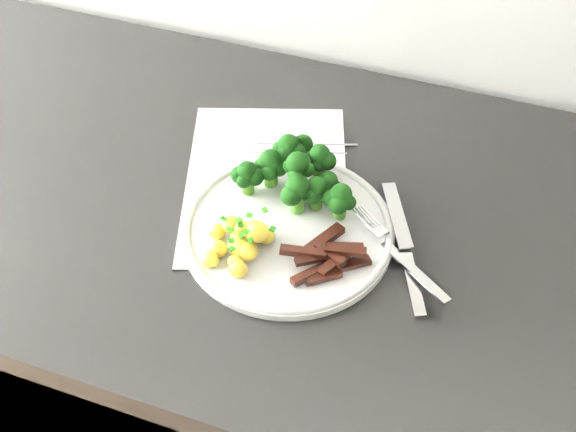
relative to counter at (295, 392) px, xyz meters
The scene contains 8 objects.
counter is the anchor object (origin of this frame).
recipe_paper 0.46m from the counter, 145.93° to the left, with size 0.28×0.34×0.00m.
plate 0.46m from the counter, 91.39° to the right, with size 0.25×0.25×0.01m.
broccoli 0.49m from the counter, 107.38° to the left, with size 0.16×0.12×0.06m.
potatoes 0.48m from the counter, 115.66° to the right, with size 0.08×0.09×0.04m.
beef_strips 0.48m from the counter, 50.53° to the right, with size 0.10×0.10×0.02m.
fork 0.49m from the counter, 16.78° to the right, with size 0.14×0.11×0.02m.
knife 0.48m from the counter, 14.95° to the right, with size 0.09×0.19×0.02m.
Camera 1 is at (0.07, 1.11, 1.54)m, focal length 43.98 mm.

